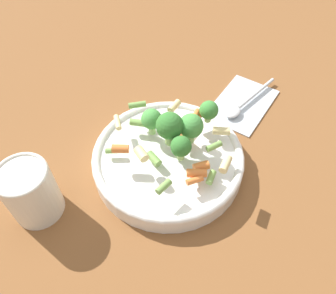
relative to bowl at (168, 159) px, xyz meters
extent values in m
plane|color=brown|center=(0.00, 0.00, -0.02)|extent=(3.00, 3.00, 0.00)
cylinder|color=white|center=(0.00, 0.00, 0.00)|extent=(0.25, 0.25, 0.03)
torus|color=white|center=(0.00, 0.00, 0.01)|extent=(0.25, 0.25, 0.01)
cylinder|color=#8CB766|center=(0.02, 0.00, 0.02)|extent=(0.01, 0.01, 0.01)
sphere|color=#3D8438|center=(0.02, 0.00, 0.04)|extent=(0.03, 0.03, 0.03)
cylinder|color=#8CB766|center=(0.03, 0.02, 0.04)|extent=(0.01, 0.01, 0.02)
sphere|color=#479342|center=(0.03, 0.02, 0.07)|extent=(0.04, 0.04, 0.04)
cylinder|color=#8CB766|center=(0.00, 0.01, 0.05)|extent=(0.01, 0.01, 0.02)
sphere|color=#33722D|center=(0.00, 0.01, 0.08)|extent=(0.04, 0.04, 0.04)
cylinder|color=#8CB766|center=(-0.04, 0.02, 0.03)|extent=(0.01, 0.01, 0.02)
sphere|color=#479342|center=(-0.04, 0.02, 0.05)|extent=(0.03, 0.03, 0.03)
cylinder|color=#8CB766|center=(0.04, 0.08, 0.04)|extent=(0.01, 0.01, 0.01)
sphere|color=#3D8438|center=(0.04, 0.08, 0.06)|extent=(0.03, 0.03, 0.03)
cylinder|color=#8CB766|center=(0.03, -0.02, 0.05)|extent=(0.01, 0.01, 0.01)
sphere|color=#33722D|center=(0.03, -0.02, 0.07)|extent=(0.03, 0.03, 0.03)
cylinder|color=#729E4C|center=(-0.01, -0.03, 0.02)|extent=(0.03, 0.02, 0.01)
cylinder|color=orange|center=(0.06, -0.03, 0.04)|extent=(0.03, 0.02, 0.01)
cylinder|color=beige|center=(-0.02, 0.07, 0.05)|extent=(0.01, 0.03, 0.01)
cylinder|color=#729E4C|center=(0.07, 0.01, 0.05)|extent=(0.02, 0.03, 0.01)
cylinder|color=orange|center=(0.02, 0.08, 0.04)|extent=(0.02, 0.02, 0.01)
cylinder|color=#729E4C|center=(0.08, -0.02, 0.03)|extent=(0.01, 0.02, 0.01)
cylinder|color=#729E4C|center=(-0.08, 0.05, 0.05)|extent=(0.03, 0.03, 0.01)
cylinder|color=#729E4C|center=(-0.08, -0.04, 0.02)|extent=(0.03, 0.02, 0.01)
cylinder|color=#729E4C|center=(0.03, -0.08, 0.04)|extent=(0.02, 0.03, 0.01)
cylinder|color=orange|center=(0.06, -0.04, 0.03)|extent=(0.02, 0.03, 0.01)
cylinder|color=beige|center=(0.02, 0.03, 0.03)|extent=(0.02, 0.03, 0.01)
cylinder|color=beige|center=(0.10, -0.01, 0.06)|extent=(0.01, 0.03, 0.01)
cylinder|color=beige|center=(0.07, 0.07, 0.04)|extent=(0.03, 0.02, 0.01)
cylinder|color=beige|center=(-0.09, 0.00, 0.05)|extent=(0.03, 0.03, 0.01)
cylinder|color=beige|center=(-0.02, -0.05, 0.05)|extent=(0.03, 0.02, 0.01)
cylinder|color=orange|center=(-0.06, -0.05, 0.05)|extent=(0.03, 0.02, 0.01)
cylinder|color=#729E4C|center=(-0.07, 0.02, 0.03)|extent=(0.03, 0.02, 0.01)
cylinder|color=orange|center=(0.06, -0.01, 0.03)|extent=(0.03, 0.03, 0.01)
cylinder|color=orange|center=(0.02, 0.07, 0.05)|extent=(0.01, 0.02, 0.01)
cylinder|color=#729E4C|center=(-0.01, 0.04, 0.02)|extent=(0.02, 0.01, 0.01)
cylinder|color=orange|center=(0.02, 0.05, 0.05)|extent=(0.02, 0.02, 0.01)
cylinder|color=orange|center=(0.02, 0.04, 0.03)|extent=(0.02, 0.02, 0.01)
cylinder|color=silver|center=(-0.14, -0.16, 0.03)|extent=(0.08, 0.08, 0.09)
torus|color=silver|center=(-0.14, -0.16, 0.07)|extent=(0.08, 0.08, 0.01)
cube|color=#B2BCC6|center=(0.07, 0.20, -0.02)|extent=(0.12, 0.16, 0.01)
cylinder|color=silver|center=(0.09, 0.24, -0.01)|extent=(0.05, 0.12, 0.01)
ellipsoid|color=silver|center=(0.06, 0.16, -0.01)|extent=(0.04, 0.04, 0.01)
camera|label=1|loc=(0.15, -0.30, 0.44)|focal=35.00mm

